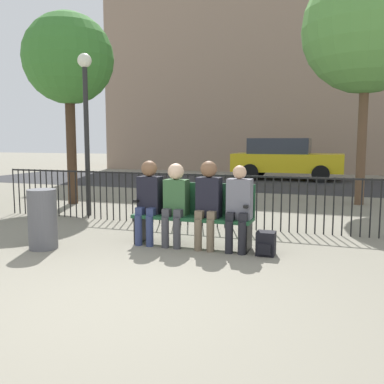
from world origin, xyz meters
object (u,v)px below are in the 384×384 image
(seated_person_0, at_px, (149,197))
(seated_person_1, at_px, (175,199))
(seated_person_3, at_px, (239,204))
(parked_car_0, at_px, (285,158))
(trash_bin, at_px, (43,219))
(tree_1, at_px, (367,29))
(lamp_post, at_px, (86,108))
(seated_person_2, at_px, (208,199))
(tree_0, at_px, (68,60))
(park_bench, at_px, (194,212))
(backpack, at_px, (266,244))

(seated_person_0, relative_size, seated_person_1, 1.03)
(seated_person_3, relative_size, parked_car_0, 0.29)
(seated_person_1, distance_m, trash_bin, 1.91)
(seated_person_0, xyz_separation_m, seated_person_1, (0.43, -0.00, -0.02))
(seated_person_1, relative_size, tree_1, 0.22)
(seated_person_0, bearing_deg, seated_person_3, -0.11)
(seated_person_3, distance_m, lamp_post, 4.29)
(seated_person_2, height_order, lamp_post, lamp_post)
(tree_0, relative_size, trash_bin, 5.29)
(seated_person_2, distance_m, lamp_post, 3.90)
(park_bench, bearing_deg, seated_person_2, -26.03)
(tree_1, height_order, trash_bin, tree_1)
(park_bench, height_order, lamp_post, lamp_post)
(seated_person_2, height_order, backpack, seated_person_2)
(seated_person_1, bearing_deg, seated_person_0, 179.77)
(park_bench, height_order, trash_bin, park_bench)
(parked_car_0, relative_size, trash_bin, 4.91)
(seated_person_2, relative_size, parked_car_0, 0.30)
(seated_person_1, xyz_separation_m, seated_person_2, (0.50, 0.00, 0.02))
(parked_car_0, distance_m, trash_bin, 12.25)
(parked_car_0, bearing_deg, park_bench, -89.77)
(seated_person_0, bearing_deg, backpack, -3.42)
(tree_1, distance_m, parked_car_0, 7.33)
(tree_1, bearing_deg, seated_person_1, -117.44)
(lamp_post, distance_m, trash_bin, 3.27)
(seated_person_3, xyz_separation_m, tree_0, (-4.86, 3.10, 2.77))
(park_bench, bearing_deg, tree_1, 64.13)
(tree_1, bearing_deg, lamp_post, -147.30)
(seated_person_1, distance_m, seated_person_3, 0.95)
(seated_person_1, relative_size, lamp_post, 0.37)
(park_bench, bearing_deg, trash_bin, -154.82)
(backpack, bearing_deg, parked_car_0, 95.77)
(park_bench, height_order, tree_0, tree_0)
(seated_person_0, relative_size, lamp_post, 0.38)
(park_bench, distance_m, seated_person_2, 0.36)
(park_bench, height_order, seated_person_3, seated_person_3)
(seated_person_0, xyz_separation_m, seated_person_2, (0.93, 0.00, 0.00))
(backpack, distance_m, tree_0, 6.98)
(seated_person_2, height_order, trash_bin, seated_person_2)
(tree_0, bearing_deg, tree_1, 17.84)
(seated_person_1, bearing_deg, lamp_post, 145.65)
(park_bench, height_order, tree_1, tree_1)
(park_bench, height_order, seated_person_2, seated_person_2)
(backpack, xyz_separation_m, trash_bin, (-3.07, -0.69, 0.27))
(seated_person_3, bearing_deg, tree_0, 147.46)
(seated_person_2, distance_m, seated_person_3, 0.45)
(trash_bin, bearing_deg, backpack, 12.66)
(lamp_post, relative_size, parked_car_0, 0.78)
(seated_person_0, height_order, backpack, seated_person_0)
(seated_person_1, xyz_separation_m, seated_person_3, (0.95, -0.00, -0.03))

